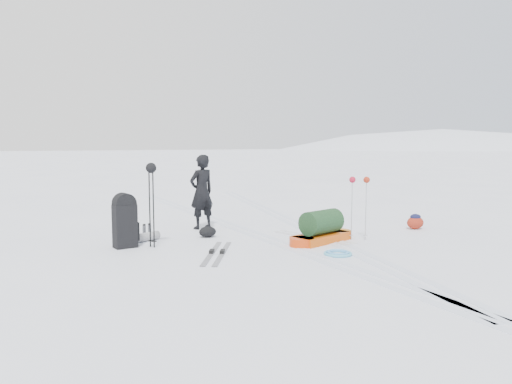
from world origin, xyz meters
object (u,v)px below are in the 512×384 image
pulk_sled (321,230)px  ski_poles_black (151,178)px  skier (202,192)px  expedition_rucksack (128,222)px

pulk_sled → ski_poles_black: (-3.07, 0.80, 1.03)m
skier → pulk_sled: bearing=107.3°
ski_poles_black → skier: bearing=49.5°
skier → ski_poles_black: skier is taller
skier → expedition_rucksack: skier is taller
pulk_sled → skier: bearing=105.3°
skier → ski_poles_black: size_ratio=1.06×
skier → ski_poles_black: bearing=28.3°
pulk_sled → ski_poles_black: ski_poles_black is taller
pulk_sled → ski_poles_black: size_ratio=1.08×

